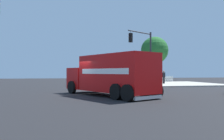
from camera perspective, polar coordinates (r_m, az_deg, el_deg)
ground_plane at (r=18.21m, az=-5.08°, el=-5.88°), size 100.00×100.00×0.00m
sidewalk_corner_near at (r=34.53m, az=13.98°, el=-3.23°), size 12.11×12.11×0.14m
delivery_truck at (r=17.02m, az=-0.36°, el=-1.14°), size 5.89×8.39×2.92m
traffic_light_primary at (r=26.31m, az=7.70°, el=4.73°), size 3.31×2.13×6.09m
pedestrian_near_corner at (r=33.39m, az=12.30°, el=-1.47°), size 0.52×0.30×1.76m
picket_fence_run at (r=39.81m, az=10.28°, el=-2.08°), size 6.40×0.05×0.95m
shade_tree_near at (r=37.58m, az=10.17°, el=4.64°), size 4.22×4.22×7.07m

